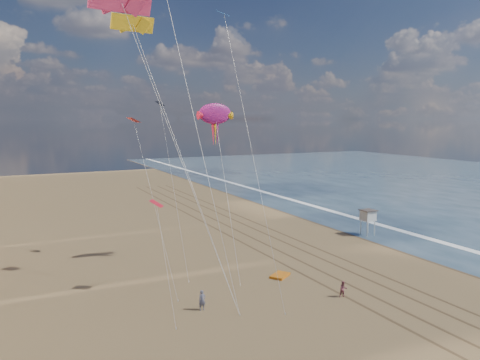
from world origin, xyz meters
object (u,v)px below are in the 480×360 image
at_px(show_kite, 215,114).
at_px(kite_flyer_a, 202,300).
at_px(kite_flyer_b, 343,289).
at_px(grounded_kite, 280,275).
at_px(lifeguard_stand, 368,216).

height_order(show_kite, kite_flyer_a, show_kite).
relative_size(show_kite, kite_flyer_b, 12.59).
height_order(grounded_kite, kite_flyer_a, kite_flyer_a).
height_order(kite_flyer_a, kite_flyer_b, kite_flyer_a).
distance_m(lifeguard_stand, grounded_kite, 23.15).
relative_size(grounded_kite, kite_flyer_a, 1.26).
bearing_deg(kite_flyer_b, grounded_kite, 121.03).
bearing_deg(kite_flyer_b, show_kite, 124.75).
distance_m(show_kite, kite_flyer_a, 21.91).
relative_size(lifeguard_stand, kite_flyer_a, 2.05).
xyz_separation_m(grounded_kite, kite_flyer_b, (2.32, -7.59, 0.65)).
bearing_deg(show_kite, kite_flyer_a, -118.23).
bearing_deg(kite_flyer_b, lifeguard_stand, 57.52).
relative_size(lifeguard_stand, show_kite, 0.19).
bearing_deg(show_kite, lifeguard_stand, 3.44).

